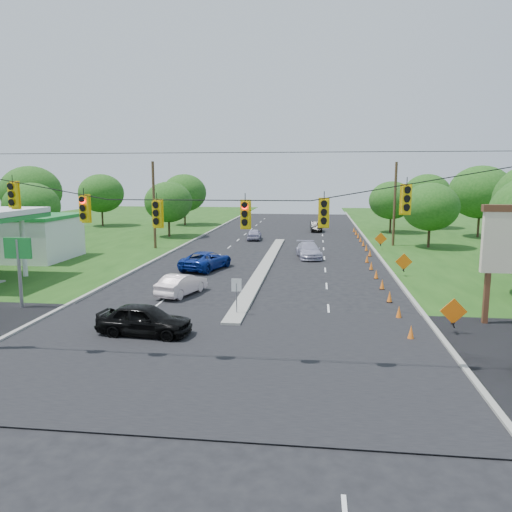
# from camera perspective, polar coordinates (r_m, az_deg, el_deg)

# --- Properties ---
(ground) EXTENTS (160.00, 160.00, 0.00)m
(ground) POSITION_cam_1_polar(r_m,az_deg,el_deg) (21.78, -4.79, -11.11)
(ground) COLOR black
(ground) RESTS_ON ground
(cross_street) EXTENTS (160.00, 14.00, 0.02)m
(cross_street) POSITION_cam_1_polar(r_m,az_deg,el_deg) (21.78, -4.79, -11.11)
(cross_street) COLOR black
(cross_street) RESTS_ON ground
(curb_left) EXTENTS (0.25, 110.00, 0.16)m
(curb_left) POSITION_cam_1_polar(r_m,az_deg,el_deg) (52.55, -8.94, 0.79)
(curb_left) COLOR gray
(curb_left) RESTS_ON ground
(curb_right) EXTENTS (0.25, 110.00, 0.16)m
(curb_right) POSITION_cam_1_polar(r_m,az_deg,el_deg) (50.90, 13.50, 0.38)
(curb_right) COLOR gray
(curb_right) RESTS_ON ground
(median) EXTENTS (1.00, 34.00, 0.18)m
(median) POSITION_cam_1_polar(r_m,az_deg,el_deg) (41.89, 1.05, -1.21)
(median) COLOR gray
(median) RESTS_ON ground
(median_sign) EXTENTS (0.55, 0.06, 2.05)m
(median_sign) POSITION_cam_1_polar(r_m,az_deg,el_deg) (27.03, -2.24, -3.83)
(median_sign) COLOR gray
(median_sign) RESTS_ON ground
(signal_span) EXTENTS (25.60, 0.32, 9.00)m
(signal_span) POSITION_cam_1_polar(r_m,az_deg,el_deg) (19.64, -5.72, 1.62)
(signal_span) COLOR #422D1C
(signal_span) RESTS_ON ground
(utility_pole_far_left) EXTENTS (0.28, 0.28, 9.00)m
(utility_pole_far_left) POSITION_cam_1_polar(r_m,az_deg,el_deg) (52.81, -11.58, 5.67)
(utility_pole_far_left) COLOR #422D1C
(utility_pole_far_left) RESTS_ON ground
(utility_pole_far_right) EXTENTS (0.28, 0.28, 9.00)m
(utility_pole_far_right) POSITION_cam_1_polar(r_m,az_deg,el_deg) (55.69, 15.57, 5.69)
(utility_pole_far_right) COLOR #422D1C
(utility_pole_far_right) RESTS_ON ground
(cone_0) EXTENTS (0.32, 0.32, 0.70)m
(cone_0) POSITION_cam_1_polar(r_m,az_deg,el_deg) (24.49, 17.29, -8.32)
(cone_0) COLOR orange
(cone_0) RESTS_ON ground
(cone_1) EXTENTS (0.32, 0.32, 0.70)m
(cone_1) POSITION_cam_1_polar(r_m,az_deg,el_deg) (27.81, 16.02, -6.18)
(cone_1) COLOR orange
(cone_1) RESTS_ON ground
(cone_2) EXTENTS (0.32, 0.32, 0.70)m
(cone_2) POSITION_cam_1_polar(r_m,az_deg,el_deg) (31.16, 15.03, -4.50)
(cone_2) COLOR orange
(cone_2) RESTS_ON ground
(cone_3) EXTENTS (0.32, 0.32, 0.70)m
(cone_3) POSITION_cam_1_polar(r_m,az_deg,el_deg) (34.54, 14.23, -3.14)
(cone_3) COLOR orange
(cone_3) RESTS_ON ground
(cone_4) EXTENTS (0.32, 0.32, 0.70)m
(cone_4) POSITION_cam_1_polar(r_m,az_deg,el_deg) (37.95, 13.58, -2.02)
(cone_4) COLOR orange
(cone_4) RESTS_ON ground
(cone_5) EXTENTS (0.32, 0.32, 0.70)m
(cone_5) POSITION_cam_1_polar(r_m,az_deg,el_deg) (41.36, 13.04, -1.09)
(cone_5) COLOR orange
(cone_5) RESTS_ON ground
(cone_6) EXTENTS (0.32, 0.32, 0.70)m
(cone_6) POSITION_cam_1_polar(r_m,az_deg,el_deg) (44.80, 12.58, -0.30)
(cone_6) COLOR orange
(cone_6) RESTS_ON ground
(cone_7) EXTENTS (0.32, 0.32, 0.70)m
(cone_7) POSITION_cam_1_polar(r_m,az_deg,el_deg) (48.30, 12.89, 0.36)
(cone_7) COLOR orange
(cone_7) RESTS_ON ground
(cone_8) EXTENTS (0.32, 0.32, 0.70)m
(cone_8) POSITION_cam_1_polar(r_m,az_deg,el_deg) (51.74, 12.50, 0.95)
(cone_8) COLOR orange
(cone_8) RESTS_ON ground
(cone_9) EXTENTS (0.32, 0.32, 0.70)m
(cone_9) POSITION_cam_1_polar(r_m,az_deg,el_deg) (55.20, 12.16, 1.46)
(cone_9) COLOR orange
(cone_9) RESTS_ON ground
(cone_10) EXTENTS (0.32, 0.32, 0.70)m
(cone_10) POSITION_cam_1_polar(r_m,az_deg,el_deg) (58.65, 11.86, 1.91)
(cone_10) COLOR orange
(cone_10) RESTS_ON ground
(cone_11) EXTENTS (0.32, 0.32, 0.70)m
(cone_11) POSITION_cam_1_polar(r_m,az_deg,el_deg) (62.12, 11.59, 2.31)
(cone_11) COLOR orange
(cone_11) RESTS_ON ground
(cone_12) EXTENTS (0.32, 0.32, 0.70)m
(cone_12) POSITION_cam_1_polar(r_m,az_deg,el_deg) (65.58, 11.35, 2.67)
(cone_12) COLOR orange
(cone_12) RESTS_ON ground
(cone_13) EXTENTS (0.32, 0.32, 0.70)m
(cone_13) POSITION_cam_1_polar(r_m,az_deg,el_deg) (69.05, 11.14, 3.00)
(cone_13) COLOR orange
(cone_13) RESTS_ON ground
(work_sign_0) EXTENTS (1.27, 0.58, 1.37)m
(work_sign_0) POSITION_cam_1_polar(r_m,az_deg,el_deg) (25.69, 21.64, -6.02)
(work_sign_0) COLOR black
(work_sign_0) RESTS_ON ground
(work_sign_1) EXTENTS (1.27, 0.58, 1.37)m
(work_sign_1) POSITION_cam_1_polar(r_m,az_deg,el_deg) (39.09, 16.53, -0.72)
(work_sign_1) COLOR black
(work_sign_1) RESTS_ON ground
(work_sign_2) EXTENTS (1.27, 0.58, 1.37)m
(work_sign_2) POSITION_cam_1_polar(r_m,az_deg,el_deg) (52.80, 14.06, 1.86)
(work_sign_2) COLOR black
(work_sign_2) RESTS_ON ground
(tree_2) EXTENTS (5.88, 5.88, 6.86)m
(tree_2) POSITION_cam_1_polar(r_m,az_deg,el_deg) (58.52, -24.26, 5.21)
(tree_2) COLOR black
(tree_2) RESTS_ON ground
(tree_3) EXTENTS (7.56, 7.56, 8.82)m
(tree_3) POSITION_cam_1_polar(r_m,az_deg,el_deg) (70.12, -24.33, 6.74)
(tree_3) COLOR black
(tree_3) RESTS_ON ground
(tree_4) EXTENTS (6.72, 6.72, 7.84)m
(tree_4) POSITION_cam_1_polar(r_m,az_deg,el_deg) (78.93, -17.27, 6.86)
(tree_4) COLOR black
(tree_4) RESTS_ON ground
(tree_5) EXTENTS (5.88, 5.88, 6.86)m
(tree_5) POSITION_cam_1_polar(r_m,az_deg,el_deg) (62.79, -9.98, 6.09)
(tree_5) COLOR black
(tree_5) RESTS_ON ground
(tree_6) EXTENTS (6.72, 6.72, 7.84)m
(tree_6) POSITION_cam_1_polar(r_m,az_deg,el_deg) (77.72, -8.19, 7.15)
(tree_6) COLOR black
(tree_6) RESTS_ON ground
(tree_9) EXTENTS (5.88, 5.88, 6.86)m
(tree_9) POSITION_cam_1_polar(r_m,az_deg,el_deg) (55.35, 19.31, 5.32)
(tree_9) COLOR black
(tree_9) RESTS_ON ground
(tree_10) EXTENTS (7.56, 7.56, 8.82)m
(tree_10) POSITION_cam_1_polar(r_m,az_deg,el_deg) (67.00, 24.30, 6.67)
(tree_10) COLOR black
(tree_10) RESTS_ON ground
(tree_11) EXTENTS (6.72, 6.72, 7.84)m
(tree_11) POSITION_cam_1_polar(r_m,az_deg,el_deg) (76.68, 18.96, 6.72)
(tree_11) COLOR black
(tree_11) RESTS_ON ground
(tree_12) EXTENTS (5.88, 5.88, 6.86)m
(tree_12) POSITION_cam_1_polar(r_m,az_deg,el_deg) (68.77, 15.21, 6.16)
(tree_12) COLOR black
(tree_12) RESTS_ON ground
(black_sedan) EXTENTS (4.67, 2.21, 1.54)m
(black_sedan) POSITION_cam_1_polar(r_m,az_deg,el_deg) (24.46, -12.63, -7.12)
(black_sedan) COLOR black
(black_sedan) RESTS_ON ground
(white_sedan) EXTENTS (2.59, 4.43, 1.38)m
(white_sedan) POSITION_cam_1_polar(r_m,az_deg,el_deg) (32.23, -8.49, -3.21)
(white_sedan) COLOR silver
(white_sedan) RESTS_ON ground
(blue_pickup) EXTENTS (3.94, 5.89, 1.50)m
(blue_pickup) POSITION_cam_1_polar(r_m,az_deg,el_deg) (40.74, -5.72, -0.48)
(blue_pickup) COLOR navy
(blue_pickup) RESTS_ON ground
(silver_car_far) EXTENTS (2.75, 5.17, 1.43)m
(silver_car_far) POSITION_cam_1_polar(r_m,az_deg,el_deg) (46.46, 6.04, 0.65)
(silver_car_far) COLOR #AFACC5
(silver_car_far) RESTS_ON ground
(silver_car_oncoming) EXTENTS (1.76, 3.99, 1.34)m
(silver_car_oncoming) POSITION_cam_1_polar(r_m,az_deg,el_deg) (59.37, -0.20, 2.50)
(silver_car_oncoming) COLOR #A9A5C3
(silver_car_oncoming) RESTS_ON ground
(dark_car_receding) EXTENTS (1.73, 4.28, 1.38)m
(dark_car_receding) POSITION_cam_1_polar(r_m,az_deg,el_deg) (68.85, 6.87, 3.37)
(dark_car_receding) COLOR black
(dark_car_receding) RESTS_ON ground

